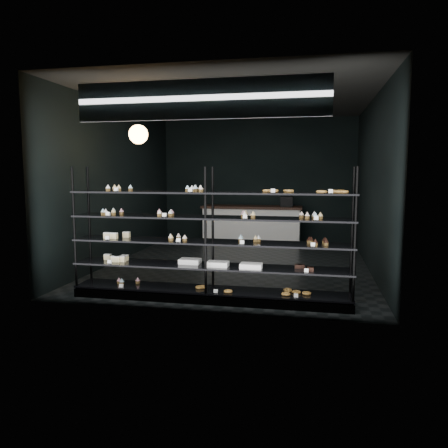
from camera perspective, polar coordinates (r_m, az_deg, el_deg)
name	(u,v)px	position (r m, az deg, el deg)	size (l,w,h in m)	color
room	(238,184)	(8.53, 1.85, 5.23)	(5.01, 6.01, 3.20)	black
display_shelf	(208,257)	(6.25, -2.11, -4.35)	(4.00, 0.50, 1.91)	black
signage	(199,99)	(5.73, -3.29, 15.95)	(3.30, 0.05, 0.50)	#0E0D45
pendant_lamp	(138,134)	(7.44, -11.13, 11.43)	(0.31, 0.31, 0.88)	black
service_counter	(252,225)	(11.09, 3.70, -0.09)	(2.51, 0.65, 1.23)	silver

